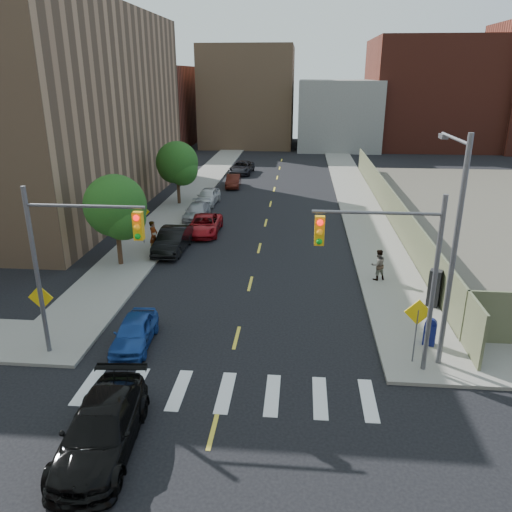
% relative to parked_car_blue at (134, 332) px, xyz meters
% --- Properties ---
extents(ground, '(160.00, 160.00, 0.00)m').
position_rel_parked_car_blue_xyz_m(ground, '(4.20, -7.00, -0.63)').
color(ground, black).
rests_on(ground, ground).
extents(sidewalk_nw, '(3.50, 73.00, 0.15)m').
position_rel_parked_car_blue_xyz_m(sidewalk_nw, '(-3.55, 34.50, -0.55)').
color(sidewalk_nw, gray).
rests_on(sidewalk_nw, ground).
extents(sidewalk_ne, '(3.50, 73.00, 0.15)m').
position_rel_parked_car_blue_xyz_m(sidewalk_ne, '(11.95, 34.50, -0.55)').
color(sidewalk_ne, gray).
rests_on(sidewalk_ne, ground).
extents(fence_north, '(0.12, 44.00, 2.50)m').
position_rel_parked_car_blue_xyz_m(fence_north, '(13.80, 21.00, 0.62)').
color(fence_north, '#565E42').
rests_on(fence_north, ground).
extents(building_nw, '(22.00, 30.00, 16.00)m').
position_rel_parked_car_blue_xyz_m(building_nw, '(-17.80, 23.00, 7.37)').
color(building_nw, '#8C6B4C').
rests_on(building_nw, ground).
extents(bg_bldg_west, '(14.00, 18.00, 12.00)m').
position_rel_parked_car_blue_xyz_m(bg_bldg_west, '(-17.80, 63.00, 5.37)').
color(bg_bldg_west, '#592319').
rests_on(bg_bldg_west, ground).
extents(bg_bldg_midwest, '(14.00, 16.00, 15.00)m').
position_rel_parked_car_blue_xyz_m(bg_bldg_midwest, '(-1.80, 65.00, 6.87)').
color(bg_bldg_midwest, '#8C6B4C').
rests_on(bg_bldg_midwest, ground).
extents(bg_bldg_center, '(12.00, 16.00, 10.00)m').
position_rel_parked_car_blue_xyz_m(bg_bldg_center, '(12.20, 63.00, 4.37)').
color(bg_bldg_center, gray).
rests_on(bg_bldg_center, ground).
extents(bg_bldg_east, '(18.00, 18.00, 16.00)m').
position_rel_parked_car_blue_xyz_m(bg_bldg_east, '(26.20, 65.00, 7.37)').
color(bg_bldg_east, '#592319').
rests_on(bg_bldg_east, ground).
extents(signal_nw, '(4.59, 0.30, 7.00)m').
position_rel_parked_car_blue_xyz_m(signal_nw, '(-1.78, -1.00, 3.90)').
color(signal_nw, '#59595E').
rests_on(signal_nw, ground).
extents(signal_ne, '(4.59, 0.30, 7.00)m').
position_rel_parked_car_blue_xyz_m(signal_ne, '(10.18, -1.00, 3.90)').
color(signal_ne, '#59595E').
rests_on(signal_ne, ground).
extents(streetlight_ne, '(0.25, 3.70, 9.00)m').
position_rel_parked_car_blue_xyz_m(streetlight_ne, '(12.40, -0.10, 4.59)').
color(streetlight_ne, '#59595E').
rests_on(streetlight_ne, ground).
extents(warn_sign_nw, '(1.06, 0.06, 2.83)m').
position_rel_parked_car_blue_xyz_m(warn_sign_nw, '(-3.60, -0.50, 1.37)').
color(warn_sign_nw, '#59595E').
rests_on(warn_sign_nw, ground).
extents(warn_sign_ne, '(1.06, 0.06, 2.83)m').
position_rel_parked_car_blue_xyz_m(warn_sign_ne, '(11.40, -0.50, 1.37)').
color(warn_sign_ne, '#59595E').
rests_on(warn_sign_ne, ground).
extents(warn_sign_midwest, '(1.06, 0.06, 2.83)m').
position_rel_parked_car_blue_xyz_m(warn_sign_midwest, '(-3.60, 13.00, 1.37)').
color(warn_sign_midwest, '#59595E').
rests_on(warn_sign_midwest, ground).
extents(tree_west_near, '(3.66, 3.64, 5.52)m').
position_rel_parked_car_blue_xyz_m(tree_west_near, '(-3.80, 9.05, 2.85)').
color(tree_west_near, '#332114').
rests_on(tree_west_near, ground).
extents(tree_west_far, '(3.66, 3.64, 5.52)m').
position_rel_parked_car_blue_xyz_m(tree_west_far, '(-3.80, 24.05, 2.85)').
color(tree_west_far, '#332114').
rests_on(tree_west_far, ground).
extents(parked_car_blue, '(1.70, 3.77, 1.26)m').
position_rel_parked_car_blue_xyz_m(parked_car_blue, '(0.00, 0.00, 0.00)').
color(parked_car_blue, navy).
rests_on(parked_car_blue, ground).
extents(parked_car_black, '(1.78, 4.72, 1.54)m').
position_rel_parked_car_blue_xyz_m(parked_car_black, '(-1.30, 11.84, 0.14)').
color(parked_car_black, black).
rests_on(parked_car_black, ground).
extents(parked_car_red, '(2.26, 4.75, 1.31)m').
position_rel_parked_car_blue_xyz_m(parked_car_red, '(0.00, 15.86, 0.03)').
color(parked_car_red, maroon).
rests_on(parked_car_red, ground).
extents(parked_car_silver, '(1.75, 4.27, 1.24)m').
position_rel_parked_car_blue_xyz_m(parked_car_silver, '(-1.30, 19.53, -0.01)').
color(parked_car_silver, '#999BA0').
rests_on(parked_car_silver, ground).
extents(parked_car_white, '(1.92, 4.25, 1.41)m').
position_rel_parked_car_blue_xyz_m(parked_car_white, '(-1.30, 24.39, 0.08)').
color(parked_car_white, beige).
rests_on(parked_car_white, ground).
extents(parked_car_maroon, '(1.55, 3.93, 1.27)m').
position_rel_parked_car_blue_xyz_m(parked_car_maroon, '(0.00, 31.62, 0.01)').
color(parked_car_maroon, '#3B120B').
rests_on(parked_car_maroon, ground).
extents(parked_car_grey, '(2.65, 5.24, 1.42)m').
position_rel_parked_car_blue_xyz_m(parked_car_grey, '(0.00, 38.97, 0.08)').
color(parked_car_grey, black).
rests_on(parked_car_grey, ground).
extents(black_sedan, '(2.45, 5.29, 1.49)m').
position_rel_parked_car_blue_xyz_m(black_sedan, '(1.00, -6.19, 0.12)').
color(black_sedan, black).
rests_on(black_sedan, ground).
extents(mailbox, '(0.59, 0.52, 1.19)m').
position_rel_parked_car_blue_xyz_m(mailbox, '(12.35, 0.92, 0.10)').
color(mailbox, '#0E1555').
rests_on(mailbox, sidewalk_ne).
extents(payphone, '(0.69, 0.64, 1.85)m').
position_rel_parked_car_blue_xyz_m(payphone, '(13.40, 4.76, 0.45)').
color(payphone, black).
rests_on(payphone, sidewalk_ne).
extents(pedestrian_west, '(0.58, 0.79, 1.97)m').
position_rel_parked_car_blue_xyz_m(pedestrian_west, '(-2.44, 11.47, 0.51)').
color(pedestrian_west, gray).
rests_on(pedestrian_west, sidewalk_nw).
extents(pedestrian_east, '(1.02, 0.92, 1.73)m').
position_rel_parked_car_blue_xyz_m(pedestrian_east, '(11.15, 7.89, 0.39)').
color(pedestrian_east, gray).
rests_on(pedestrian_east, sidewalk_ne).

